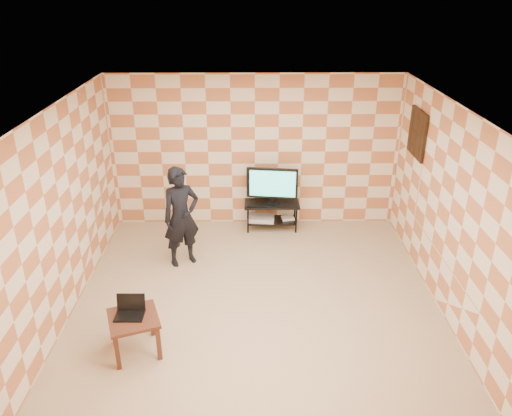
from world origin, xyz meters
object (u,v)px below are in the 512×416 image
object	(u,v)px
tv_stand	(272,210)
side_table	(134,323)
tv	(272,184)
person	(181,217)

from	to	relation	value
tv_stand	side_table	distance (m)	3.68
tv_stand	tv	world-z (taller)	tv
tv	side_table	distance (m)	3.70
person	side_table	bearing A→B (deg)	-127.60
tv_stand	side_table	xyz separation A→B (m)	(-1.75, -3.23, 0.05)
tv	side_table	xyz separation A→B (m)	(-1.75, -3.23, -0.45)
side_table	person	size ratio (longest dim) A/B	0.45
side_table	person	distance (m)	2.14
tv	person	xyz separation A→B (m)	(-1.43, -1.15, -0.06)
tv_stand	person	xyz separation A→B (m)	(-1.43, -1.16, 0.43)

